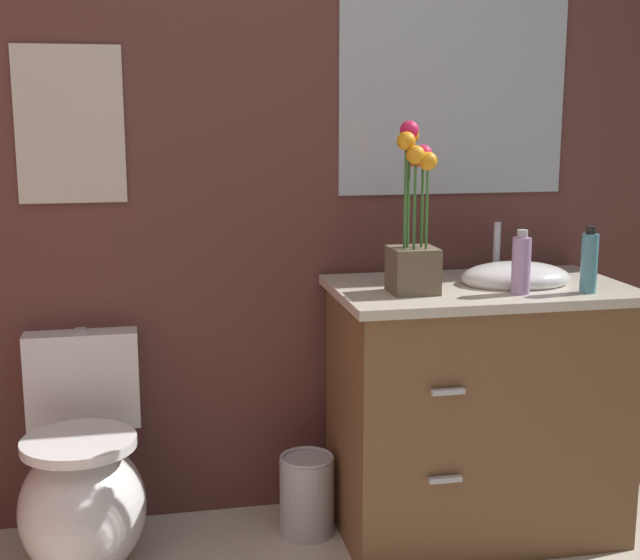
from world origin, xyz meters
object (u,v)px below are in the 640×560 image
(soap_bottle, at_px, (589,262))
(lotion_bottle, at_px, (521,265))
(vanity_cabinet, at_px, (477,405))
(wall_poster, at_px, (70,125))
(trash_bin, at_px, (307,494))
(wall_mirror, at_px, (454,90))
(flower_vase, at_px, (414,232))
(toilet, at_px, (83,488))

(soap_bottle, bearing_deg, lotion_bottle, 172.27)
(vanity_cabinet, relative_size, soap_bottle, 4.93)
(soap_bottle, height_order, wall_poster, wall_poster)
(trash_bin, height_order, wall_mirror, wall_mirror)
(vanity_cabinet, relative_size, flower_vase, 1.95)
(wall_mirror, bearing_deg, wall_poster, 180.00)
(wall_mirror, bearing_deg, flower_vase, -124.46)
(wall_poster, bearing_deg, lotion_bottle, -18.36)
(trash_bin, bearing_deg, wall_poster, 162.37)
(vanity_cabinet, xyz_separation_m, flower_vase, (-0.25, -0.07, 0.59))
(flower_vase, xyz_separation_m, lotion_bottle, (0.32, -0.08, -0.10))
(flower_vase, bearing_deg, soap_bottle, -11.52)
(lotion_bottle, bearing_deg, soap_bottle, -7.73)
(toilet, bearing_deg, trash_bin, 3.42)
(flower_vase, distance_m, wall_mirror, 0.61)
(trash_bin, relative_size, wall_mirror, 0.34)
(vanity_cabinet, height_order, lotion_bottle, lotion_bottle)
(vanity_cabinet, xyz_separation_m, lotion_bottle, (0.07, -0.15, 0.49))
(toilet, xyz_separation_m, soap_bottle, (1.54, -0.20, 0.68))
(vanity_cabinet, xyz_separation_m, trash_bin, (-0.56, 0.07, -0.29))
(flower_vase, height_order, lotion_bottle, flower_vase)
(wall_mirror, bearing_deg, toilet, -168.04)
(toilet, xyz_separation_m, trash_bin, (0.71, 0.04, -0.11))
(flower_vase, xyz_separation_m, soap_bottle, (0.53, -0.11, -0.09))
(flower_vase, height_order, wall_mirror, wall_mirror)
(lotion_bottle, distance_m, wall_poster, 1.46)
(toilet, height_order, soap_bottle, soap_bottle)
(trash_bin, bearing_deg, wall_mirror, 22.09)
(vanity_cabinet, bearing_deg, flower_vase, -164.67)
(toilet, bearing_deg, soap_bottle, -7.50)
(toilet, xyz_separation_m, flower_vase, (1.01, -0.10, 0.78))
(soap_bottle, bearing_deg, wall_mirror, 120.57)
(lotion_bottle, relative_size, trash_bin, 0.72)
(lotion_bottle, bearing_deg, toilet, 172.54)
(soap_bottle, height_order, lotion_bottle, soap_bottle)
(flower_vase, bearing_deg, toilet, 174.62)
(toilet, height_order, vanity_cabinet, vanity_cabinet)
(toilet, xyz_separation_m, lotion_bottle, (1.33, -0.17, 0.68))
(vanity_cabinet, distance_m, lotion_bottle, 0.52)
(flower_vase, bearing_deg, wall_mirror, 55.54)
(flower_vase, bearing_deg, wall_poster, 160.30)
(toilet, bearing_deg, lotion_bottle, -7.46)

